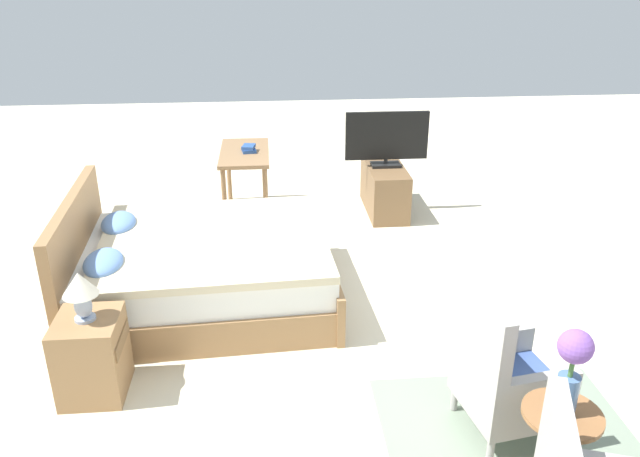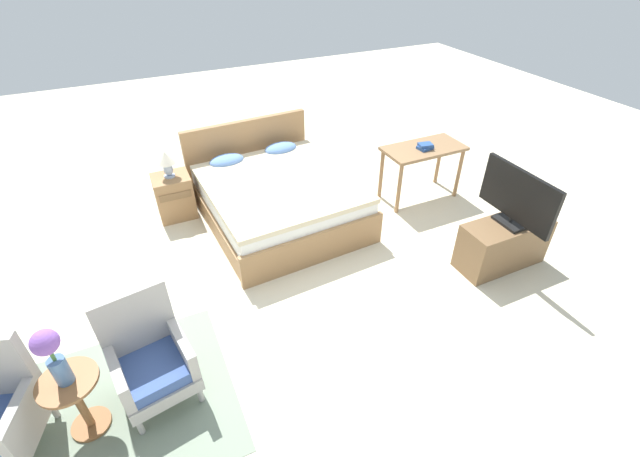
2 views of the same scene
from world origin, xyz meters
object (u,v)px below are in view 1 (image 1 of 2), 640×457
(vanity_desk, at_px, (245,161))
(book_stack, at_px, (249,149))
(bed, at_px, (200,269))
(tv_flatscreen, at_px, (387,138))
(nightstand, at_px, (92,356))
(armchair_by_window_right, at_px, (503,378))
(flower_vase, at_px, (572,364))
(side_table, at_px, (557,444))
(tv_stand, at_px, (385,189))
(table_lamp, at_px, (80,289))

(vanity_desk, height_order, book_stack, book_stack)
(bed, height_order, tv_flatscreen, tv_flatscreen)
(book_stack, bearing_deg, nightstand, 162.03)
(bed, bearing_deg, armchair_by_window_right, -131.95)
(vanity_desk, bearing_deg, book_stack, -116.51)
(flower_vase, height_order, book_stack, flower_vase)
(armchair_by_window_right, xyz_separation_m, side_table, (-0.51, -0.10, -0.04))
(bed, xyz_separation_m, armchair_by_window_right, (-1.72, -1.91, 0.08))
(armchair_by_window_right, distance_m, side_table, 0.53)
(nightstand, height_order, tv_flatscreen, tv_flatscreen)
(flower_vase, bearing_deg, side_table, 0.00)
(vanity_desk, bearing_deg, nightstand, 162.97)
(tv_stand, bearing_deg, bed, 134.90)
(armchair_by_window_right, height_order, book_stack, armchair_by_window_right)
(side_table, relative_size, table_lamp, 1.67)
(table_lamp, height_order, book_stack, table_lamp)
(tv_stand, height_order, book_stack, book_stack)
(armchair_by_window_right, distance_m, tv_stand, 3.59)
(tv_flatscreen, bearing_deg, table_lamp, 140.61)
(side_table, xyz_separation_m, flower_vase, (0.00, 0.00, 0.50))
(table_lamp, bearing_deg, flower_vase, -112.95)
(armchair_by_window_right, distance_m, tv_flatscreen, 3.62)
(flower_vase, height_order, tv_stand, flower_vase)
(tv_stand, bearing_deg, table_lamp, 140.59)
(tv_stand, distance_m, vanity_desk, 1.58)
(table_lamp, xyz_separation_m, tv_stand, (3.00, -2.47, -0.50))
(flower_vase, distance_m, nightstand, 2.88)
(side_table, bearing_deg, flower_vase, 0.00)
(bed, xyz_separation_m, book_stack, (1.88, -0.39, 0.46))
(tv_flatscreen, bearing_deg, nightstand, 140.62)
(bed, xyz_separation_m, vanity_desk, (1.90, -0.34, 0.32))
(tv_stand, bearing_deg, flower_vase, -178.12)
(side_table, xyz_separation_m, table_lamp, (1.10, 2.60, 0.42))
(table_lamp, distance_m, vanity_desk, 3.17)
(tv_stand, distance_m, tv_flatscreen, 0.58)
(bed, distance_m, vanity_desk, 1.96)
(flower_vase, xyz_separation_m, tv_stand, (4.10, 0.13, -0.58))
(tv_stand, bearing_deg, vanity_desk, 88.83)
(armchair_by_window_right, relative_size, vanity_desk, 0.88)
(side_table, height_order, nightstand, same)
(table_lamp, relative_size, vanity_desk, 0.32)
(nightstand, relative_size, tv_stand, 0.57)
(bed, relative_size, book_stack, 10.60)
(side_table, bearing_deg, armchair_by_window_right, 10.91)
(bed, height_order, armchair_by_window_right, bed)
(flower_vase, relative_size, book_stack, 2.39)
(side_table, bearing_deg, tv_stand, 1.88)
(bed, relative_size, table_lamp, 6.41)
(book_stack, bearing_deg, bed, 168.36)
(armchair_by_window_right, relative_size, nightstand, 1.67)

